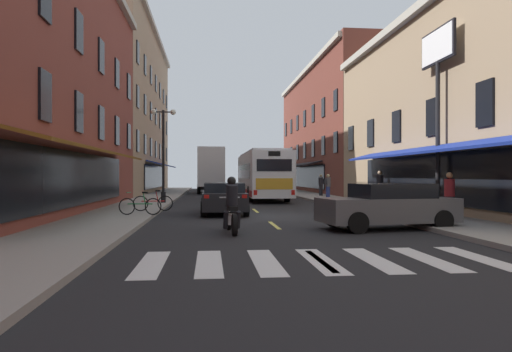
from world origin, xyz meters
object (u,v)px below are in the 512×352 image
bicycle_mid (140,206)px  pedestrian_far (449,195)px  transit_bus (262,175)px  box_truck (211,171)px  sedan_far (224,198)px  billboard_sign (438,74)px  sedan_mid (213,184)px  motorcycle_rider (232,209)px  pedestrian_near (328,186)px  pedestrian_mid (321,185)px  pedestrian_rear (380,187)px  bicycle_near (153,203)px  sedan_near (388,206)px  street_lamp_twin (163,151)px

bicycle_mid → pedestrian_far: size_ratio=1.02×
transit_bus → bicycle_mid: transit_bus is taller
box_truck → sedan_far: box_truck is taller
billboard_sign → sedan_mid: bearing=104.1°
billboard_sign → box_truck: size_ratio=0.94×
transit_bus → sedan_far: transit_bus is taller
transit_bus → bicycle_mid: bearing=-114.8°
motorcycle_rider → bicycle_mid: (-3.36, 4.94, -0.21)m
transit_bus → pedestrian_near: transit_bus is taller
sedan_far → pedestrian_near: size_ratio=2.72×
motorcycle_rider → pedestrian_mid: bearing=69.6°
bicycle_mid → pedestrian_rear: 12.88m
pedestrian_near → pedestrian_rear: size_ratio=0.90×
billboard_sign → pedestrian_far: (-0.73, -2.26, -4.80)m
motorcycle_rider → pedestrian_near: size_ratio=1.26×
box_truck → bicycle_near: (-2.57, -23.29, -1.63)m
sedan_near → sedan_far: sedan_near is taller
box_truck → sedan_far: (0.49, -23.47, -1.42)m
billboard_sign → pedestrian_mid: size_ratio=4.64×
pedestrian_near → pedestrian_rear: (1.13, -6.55, 0.08)m
pedestrian_rear → street_lamp_twin: (-11.64, 2.96, 2.01)m
billboard_sign → bicycle_mid: 13.08m
motorcycle_rider → bicycle_mid: bearing=124.2°
transit_bus → pedestrian_rear: 10.15m
billboard_sign → motorcycle_rider: size_ratio=3.63×
sedan_near → pedestrian_far: pedestrian_far is taller
pedestrian_mid → pedestrian_far: bearing=68.7°
box_truck → street_lamp_twin: bearing=-99.1°
sedan_near → pedestrian_mid: 20.84m
sedan_mid → pedestrian_mid: bearing=-66.3°
billboard_sign → sedan_near: (-3.65, -3.89, -5.06)m
pedestrian_mid → street_lamp_twin: bearing=14.2°
sedan_mid → bicycle_mid: 34.74m
pedestrian_rear → sedan_near: bearing=-30.1°
pedestrian_rear → billboard_sign: bearing=-8.6°
sedan_mid → sedan_far: (0.20, -32.80, 0.05)m
transit_bus → pedestrian_near: size_ratio=7.30×
box_truck → street_lamp_twin: 17.30m
pedestrian_near → sedan_far: bearing=-51.6°
motorcycle_rider → bicycle_mid: 5.97m
sedan_near → motorcycle_rider: size_ratio=2.12×
sedan_far → motorcycle_rider: (0.03, -6.74, 0.00)m
sedan_near → pedestrian_far: bearing=29.2°
bicycle_near → bicycle_mid: bearing=-97.6°
sedan_near → street_lamp_twin: (-8.20, 12.69, 2.36)m
sedan_far → pedestrian_mid: 16.38m
billboard_sign → box_truck: bearing=109.4°
transit_bus → pedestrian_mid: 5.39m
street_lamp_twin → bicycle_near: bearing=-88.5°
billboard_sign → bicycle_mid: bearing=177.2°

